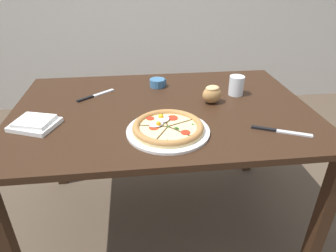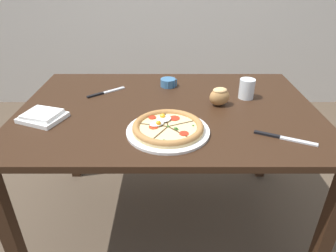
{
  "view_description": "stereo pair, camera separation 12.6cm",
  "coord_description": "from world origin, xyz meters",
  "views": [
    {
      "loc": [
        -0.13,
        -1.35,
        1.42
      ],
      "look_at": [
        -0.0,
        -0.25,
        0.8
      ],
      "focal_mm": 32.0,
      "sensor_mm": 36.0,
      "label": 1
    },
    {
      "loc": [
        -0.0,
        -1.35,
        1.42
      ],
      "look_at": [
        -0.0,
        -0.25,
        0.8
      ],
      "focal_mm": 32.0,
      "sensor_mm": 36.0,
      "label": 2
    }
  ],
  "objects": [
    {
      "name": "napkin_folded",
      "position": [
        -0.58,
        -0.13,
        0.79
      ],
      "size": [
        0.23,
        0.21,
        0.04
      ],
      "rotation": [
        0.0,
        0.0,
        -0.38
      ],
      "color": "white",
      "rests_on": "dining_table"
    },
    {
      "name": "pizza",
      "position": [
        -0.0,
        -0.25,
        0.79
      ],
      "size": [
        0.36,
        0.36,
        0.05
      ],
      "color": "white",
      "rests_on": "dining_table"
    },
    {
      "name": "dining_table",
      "position": [
        0.0,
        0.0,
        0.68
      ],
      "size": [
        1.47,
        0.99,
        0.77
      ],
      "color": "#331E11",
      "rests_on": "ground_plane"
    },
    {
      "name": "ground_plane",
      "position": [
        0.0,
        0.0,
        0.0
      ],
      "size": [
        12.0,
        12.0,
        0.0
      ],
      "primitive_type": "plane",
      "color": "brown"
    },
    {
      "name": "ramekin_bowl",
      "position": [
        0.0,
        0.28,
        0.8
      ],
      "size": [
        0.09,
        0.09,
        0.05
      ],
      "color": "teal",
      "rests_on": "dining_table"
    },
    {
      "name": "bread_piece_near",
      "position": [
        0.26,
        0.02,
        0.82
      ],
      "size": [
        0.12,
        0.1,
        0.09
      ],
      "rotation": [
        0.0,
        0.0,
        0.27
      ],
      "color": "#B27F47",
      "rests_on": "dining_table"
    },
    {
      "name": "knife_spare",
      "position": [
        -0.34,
        0.18,
        0.78
      ],
      "size": [
        0.19,
        0.16,
        0.01
      ],
      "rotation": [
        0.0,
        0.0,
        0.68
      ],
      "color": "silver",
      "rests_on": "dining_table"
    },
    {
      "name": "knife_main",
      "position": [
        0.48,
        -0.31,
        0.78
      ],
      "size": [
        0.23,
        0.12,
        0.01
      ],
      "rotation": [
        0.0,
        0.0,
        -0.43
      ],
      "color": "silver",
      "rests_on": "dining_table"
    },
    {
      "name": "water_glass",
      "position": [
        0.41,
        0.11,
        0.82
      ],
      "size": [
        0.08,
        0.08,
        0.1
      ],
      "color": "white",
      "rests_on": "dining_table"
    }
  ]
}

